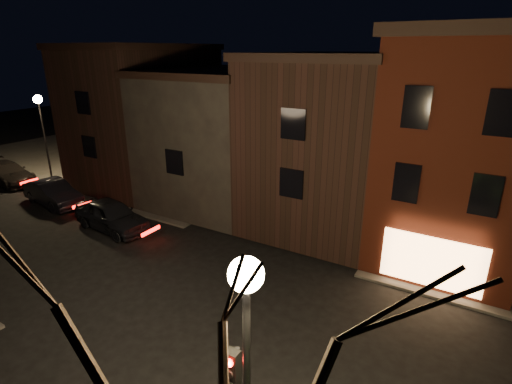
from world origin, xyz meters
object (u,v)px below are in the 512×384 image
street_lamp_near (246,332)px  parked_car_a (112,215)px  street_lamp_far (41,115)px  parked_car_b (53,193)px  parked_car_c (7,173)px

street_lamp_near → parked_car_a: size_ratio=1.29×
street_lamp_far → parked_car_a: size_ratio=1.29×
parked_car_a → parked_car_b: (-6.31, 0.61, -0.04)m
parked_car_b → street_lamp_near: bearing=-107.2°
street_lamp_near → street_lamp_far: same height
street_lamp_near → parked_car_b: bearing=155.5°
street_lamp_far → parked_car_a: 11.89m
parked_car_a → street_lamp_near: bearing=-115.9°
street_lamp_far → street_lamp_near: bearing=-25.8°
street_lamp_near → parked_car_c: (-28.10, 10.50, -4.37)m
street_lamp_near → street_lamp_far: bearing=154.2°
street_lamp_far → parked_car_a: bearing=-17.2°
parked_car_a → parked_car_b: 6.34m
street_lamp_far → parked_car_b: street_lamp_far is taller
street_lamp_near → street_lamp_far: size_ratio=1.00×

